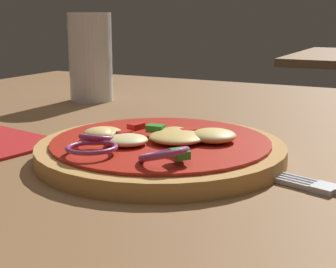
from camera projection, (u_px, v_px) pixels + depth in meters
name	position (u px, v px, depth m)	size (l,w,h in m)	color
dining_table	(161.00, 172.00, 0.46)	(1.14, 1.09, 0.03)	brown
pizza	(158.00, 149.00, 0.46)	(0.23, 0.23, 0.03)	tan
beer_glass	(91.00, 61.00, 0.76)	(0.07, 0.07, 0.13)	silver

